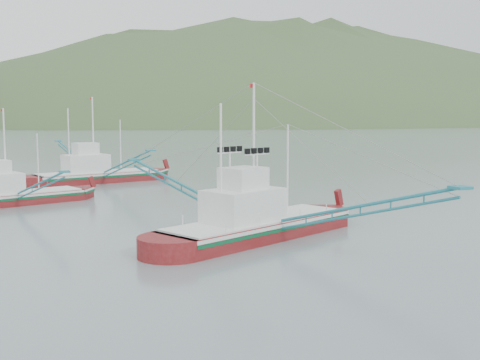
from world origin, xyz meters
name	(u,v)px	position (x,y,z in m)	size (l,w,h in m)	color
ground	(277,236)	(0.00, 0.00, 0.00)	(1200.00, 1200.00, 0.00)	slate
main_boat	(257,205)	(-1.57, -0.14, 2.22)	(15.41, 26.07, 10.99)	maroon
bg_boat_far	(97,167)	(-4.47, 37.62, 1.91)	(15.58, 27.04, 11.07)	maroon
bg_boat_left	(10,186)	(-15.34, 22.63, 1.75)	(13.28, 22.78, 9.41)	maroon
headland_right	(285,124)	(240.00, 430.00, 0.00)	(684.00, 432.00, 306.00)	#395029
ridge_distant	(19,124)	(30.00, 560.00, 0.00)	(960.00, 400.00, 240.00)	slate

